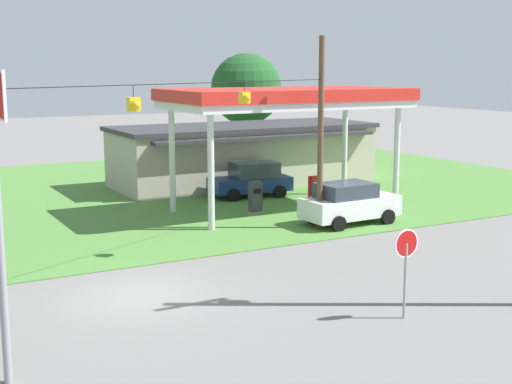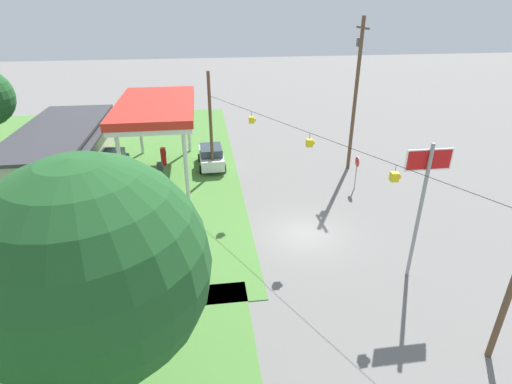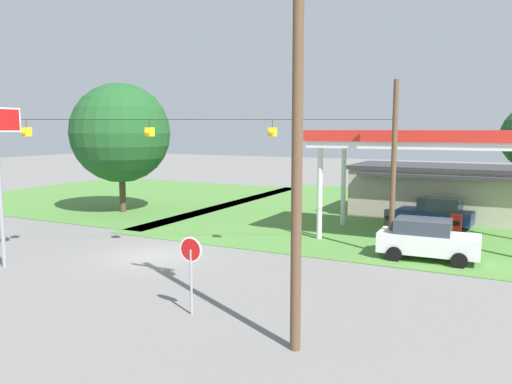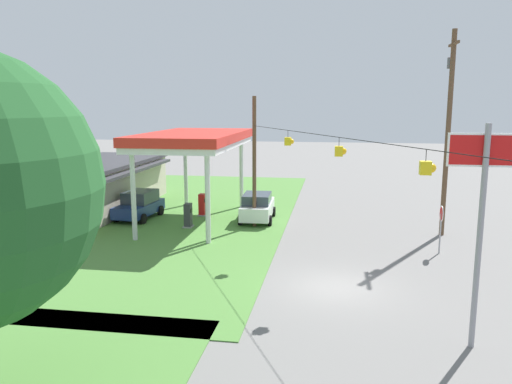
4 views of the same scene
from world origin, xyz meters
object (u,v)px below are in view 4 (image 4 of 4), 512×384
object	(u,v)px
stop_sign_overhead	(483,192)
gas_station_canopy	(194,141)
fuel_pump_near	(188,216)
car_at_pumps_rear	(139,205)
gas_station_store	(93,187)
utility_pole_main	(448,124)
fuel_pump_far	(202,206)
car_at_pumps_front	(257,207)
tree_behind_station	(35,133)
stop_sign_roadside	(441,219)

from	to	relation	value
stop_sign_overhead	gas_station_canopy	bearing A→B (deg)	41.51
fuel_pump_near	car_at_pumps_rear	world-z (taller)	car_at_pumps_rear
gas_station_store	utility_pole_main	distance (m)	23.81
gas_station_canopy	stop_sign_overhead	xyz separation A→B (m)	(-15.00, -13.28, -0.31)
gas_station_canopy	fuel_pump_far	distance (m)	4.83
fuel_pump_far	gas_station_canopy	bearing A→B (deg)	179.94
gas_station_store	fuel_pump_near	xyz separation A→B (m)	(-3.63, -8.03, -1.02)
utility_pole_main	fuel_pump_far	bearing A→B (deg)	80.32
car_at_pumps_rear	fuel_pump_far	bearing A→B (deg)	114.63
gas_station_canopy	stop_sign_overhead	bearing A→B (deg)	-138.49
gas_station_canopy	gas_station_store	bearing A→B (deg)	76.21
gas_station_canopy	fuel_pump_far	xyz separation A→B (m)	(1.66, -0.00, -4.54)
car_at_pumps_front	tree_behind_station	world-z (taller)	tree_behind_station
gas_station_canopy	utility_pole_main	world-z (taller)	utility_pole_main
car_at_pumps_front	fuel_pump_near	bearing A→B (deg)	120.08
gas_station_canopy	car_at_pumps_front	distance (m)	5.90
fuel_pump_near	car_at_pumps_rear	distance (m)	4.39
stop_sign_roadside	stop_sign_overhead	xyz separation A→B (m)	(-10.16, 0.98, 3.14)
car_at_pumps_rear	utility_pole_main	xyz separation A→B (m)	(-1.18, -19.07, 5.50)
stop_sign_roadside	car_at_pumps_rear	bearing A→B (deg)	-105.68
fuel_pump_near	stop_sign_roadside	distance (m)	14.65
car_at_pumps_front	stop_sign_roadside	size ratio (longest dim) A/B	1.75
gas_station_store	utility_pole_main	bearing A→B (deg)	-97.11
stop_sign_overhead	utility_pole_main	world-z (taller)	utility_pole_main
stop_sign_overhead	car_at_pumps_front	bearing A→B (deg)	30.54
tree_behind_station	utility_pole_main	bearing A→B (deg)	-102.37
tree_behind_station	gas_station_canopy	bearing A→B (deg)	-111.04
gas_station_canopy	stop_sign_roadside	bearing A→B (deg)	-108.77
stop_sign_overhead	tree_behind_station	size ratio (longest dim) A/B	0.91
car_at_pumps_front	fuel_pump_far	bearing A→B (deg)	75.82
fuel_pump_far	fuel_pump_near	bearing A→B (deg)	180.00
gas_station_store	stop_sign_overhead	distance (m)	27.43
stop_sign_roadside	utility_pole_main	bearing A→B (deg)	167.45
utility_pole_main	tree_behind_station	size ratio (longest dim) A/B	1.51
fuel_pump_near	stop_sign_roadside	size ratio (longest dim) A/B	0.61
utility_pole_main	fuel_pump_near	bearing A→B (deg)	92.81
fuel_pump_near	car_at_pumps_front	bearing A→B (deg)	-57.85
gas_station_store	fuel_pump_far	bearing A→B (deg)	-92.20
fuel_pump_near	utility_pole_main	world-z (taller)	utility_pole_main
stop_sign_overhead	car_at_pumps_rear	bearing A→B (deg)	48.43
stop_sign_roadside	stop_sign_overhead	size ratio (longest dim) A/B	0.36
gas_station_canopy	gas_station_store	xyz separation A→B (m)	(1.97, 8.03, -3.52)
fuel_pump_near	gas_station_store	bearing A→B (deg)	65.66
fuel_pump_far	stop_sign_overhead	size ratio (longest dim) A/B	0.22
stop_sign_overhead	utility_pole_main	size ratio (longest dim) A/B	0.60
car_at_pumps_rear	utility_pole_main	distance (m)	19.88
gas_station_store	fuel_pump_near	distance (m)	8.87
fuel_pump_far	utility_pole_main	distance (m)	16.38
stop_sign_roadside	utility_pole_main	size ratio (longest dim) A/B	0.22
fuel_pump_near	car_at_pumps_rear	bearing A→B (deg)	63.94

